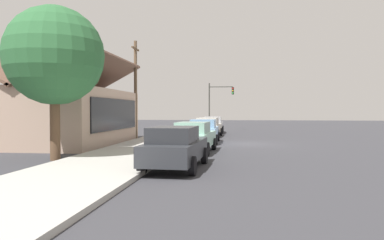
{
  "coord_description": "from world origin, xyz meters",
  "views": [
    {
      "loc": [
        -24.52,
        0.34,
        2.18
      ],
      "look_at": [
        0.76,
        3.52,
        1.53
      ],
      "focal_mm": 34.87,
      "sensor_mm": 36.0,
      "label": 1
    }
  ],
  "objects_px": {
    "car_silver": "(213,125)",
    "utility_pole_wooden": "(136,88)",
    "car_ivory": "(208,127)",
    "traffic_light_main": "(219,99)",
    "shade_tree": "(54,56)",
    "car_charcoal": "(175,147)",
    "fire_hydrant_red": "(194,130)",
    "car_skyblue": "(204,131)",
    "car_seafoam": "(194,137)"
  },
  "relations": [
    {
      "from": "car_silver",
      "to": "fire_hydrant_red",
      "type": "distance_m",
      "value": 4.24
    },
    {
      "from": "car_seafoam",
      "to": "traffic_light_main",
      "type": "height_order",
      "value": "traffic_light_main"
    },
    {
      "from": "shade_tree",
      "to": "traffic_light_main",
      "type": "height_order",
      "value": "shade_tree"
    },
    {
      "from": "traffic_light_main",
      "to": "fire_hydrant_red",
      "type": "relative_size",
      "value": 7.32
    },
    {
      "from": "car_charcoal",
      "to": "shade_tree",
      "type": "distance_m",
      "value": 7.0
    },
    {
      "from": "traffic_light_main",
      "to": "car_silver",
      "type": "bearing_deg",
      "value": 177.07
    },
    {
      "from": "fire_hydrant_red",
      "to": "car_skyblue",
      "type": "bearing_deg",
      "value": -167.81
    },
    {
      "from": "car_ivory",
      "to": "shade_tree",
      "type": "bearing_deg",
      "value": 162.67
    },
    {
      "from": "car_silver",
      "to": "utility_pole_wooden",
      "type": "distance_m",
      "value": 10.26
    },
    {
      "from": "car_charcoal",
      "to": "car_seafoam",
      "type": "distance_m",
      "value": 5.45
    },
    {
      "from": "traffic_light_main",
      "to": "car_seafoam",
      "type": "bearing_deg",
      "value": 179.74
    },
    {
      "from": "car_charcoal",
      "to": "utility_pole_wooden",
      "type": "distance_m",
      "value": 15.5
    },
    {
      "from": "car_silver",
      "to": "utility_pole_wooden",
      "type": "xyz_separation_m",
      "value": [
        -8.16,
        5.39,
        3.11
      ]
    },
    {
      "from": "car_charcoal",
      "to": "car_silver",
      "type": "distance_m",
      "value": 22.3
    },
    {
      "from": "car_ivory",
      "to": "traffic_light_main",
      "type": "bearing_deg",
      "value": 0.4
    },
    {
      "from": "car_silver",
      "to": "traffic_light_main",
      "type": "bearing_deg",
      "value": -4.22
    },
    {
      "from": "car_ivory",
      "to": "utility_pole_wooden",
      "type": "height_order",
      "value": "utility_pole_wooden"
    },
    {
      "from": "fire_hydrant_red",
      "to": "shade_tree",
      "type": "bearing_deg",
      "value": 165.99
    },
    {
      "from": "car_skyblue",
      "to": "utility_pole_wooden",
      "type": "distance_m",
      "value": 6.94
    },
    {
      "from": "utility_pole_wooden",
      "to": "car_charcoal",
      "type": "bearing_deg",
      "value": -158.69
    },
    {
      "from": "car_charcoal",
      "to": "fire_hydrant_red",
      "type": "xyz_separation_m",
      "value": [
        18.32,
        1.52,
        -0.32
      ]
    },
    {
      "from": "car_seafoam",
      "to": "utility_pole_wooden",
      "type": "relative_size",
      "value": 0.61
    },
    {
      "from": "car_seafoam",
      "to": "fire_hydrant_red",
      "type": "relative_size",
      "value": 6.49
    },
    {
      "from": "car_ivory",
      "to": "shade_tree",
      "type": "height_order",
      "value": "shade_tree"
    },
    {
      "from": "car_silver",
      "to": "car_skyblue",
      "type": "bearing_deg",
      "value": 179.36
    },
    {
      "from": "car_seafoam",
      "to": "utility_pole_wooden",
      "type": "height_order",
      "value": "utility_pole_wooden"
    },
    {
      "from": "car_charcoal",
      "to": "car_ivory",
      "type": "bearing_deg",
      "value": 3.15
    },
    {
      "from": "car_skyblue",
      "to": "traffic_light_main",
      "type": "height_order",
      "value": "traffic_light_main"
    },
    {
      "from": "shade_tree",
      "to": "utility_pole_wooden",
      "type": "xyz_separation_m",
      "value": [
        12.39,
        -0.13,
        -0.62
      ]
    },
    {
      "from": "utility_pole_wooden",
      "to": "fire_hydrant_red",
      "type": "bearing_deg",
      "value": -43.78
    },
    {
      "from": "car_silver",
      "to": "car_charcoal",
      "type": "bearing_deg",
      "value": 179.04
    },
    {
      "from": "traffic_light_main",
      "to": "fire_hydrant_red",
      "type": "bearing_deg",
      "value": 169.85
    },
    {
      "from": "shade_tree",
      "to": "traffic_light_main",
      "type": "distance_m",
      "value": 26.49
    },
    {
      "from": "car_ivory",
      "to": "car_seafoam",
      "type": "bearing_deg",
      "value": -176.75
    },
    {
      "from": "car_skyblue",
      "to": "car_charcoal",
      "type": "bearing_deg",
      "value": 179.59
    },
    {
      "from": "car_skyblue",
      "to": "fire_hydrant_red",
      "type": "xyz_separation_m",
      "value": [
        7.01,
        1.51,
        -0.32
      ]
    },
    {
      "from": "car_ivory",
      "to": "traffic_light_main",
      "type": "xyz_separation_m",
      "value": [
        10.38,
        -0.32,
        2.68
      ]
    },
    {
      "from": "traffic_light_main",
      "to": "fire_hydrant_red",
      "type": "xyz_separation_m",
      "value": [
        -9.27,
        1.66,
        -2.99
      ]
    },
    {
      "from": "car_seafoam",
      "to": "shade_tree",
      "type": "height_order",
      "value": "shade_tree"
    },
    {
      "from": "car_skyblue",
      "to": "shade_tree",
      "type": "relative_size",
      "value": 0.66
    },
    {
      "from": "car_silver",
      "to": "fire_hydrant_red",
      "type": "xyz_separation_m",
      "value": [
        -3.99,
        1.39,
        -0.32
      ]
    },
    {
      "from": "shade_tree",
      "to": "car_seafoam",
      "type": "bearing_deg",
      "value": -57.0
    },
    {
      "from": "car_silver",
      "to": "traffic_light_main",
      "type": "xyz_separation_m",
      "value": [
        5.28,
        -0.27,
        2.68
      ]
    },
    {
      "from": "car_charcoal",
      "to": "car_seafoam",
      "type": "bearing_deg",
      "value": 2.11
    },
    {
      "from": "car_charcoal",
      "to": "fire_hydrant_red",
      "type": "bearing_deg",
      "value": 7.3
    },
    {
      "from": "utility_pole_wooden",
      "to": "car_skyblue",
      "type": "bearing_deg",
      "value": -117.23
    },
    {
      "from": "car_charcoal",
      "to": "car_silver",
      "type": "height_order",
      "value": "same"
    },
    {
      "from": "car_charcoal",
      "to": "car_seafoam",
      "type": "xyz_separation_m",
      "value": [
        5.45,
        -0.04,
        -0.0
      ]
    },
    {
      "from": "utility_pole_wooden",
      "to": "car_silver",
      "type": "bearing_deg",
      "value": -33.44
    },
    {
      "from": "car_skyblue",
      "to": "shade_tree",
      "type": "distance_m",
      "value": 11.7
    }
  ]
}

